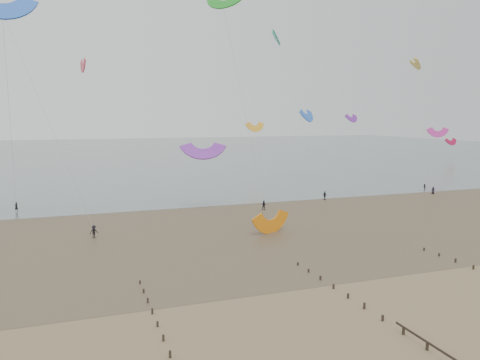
# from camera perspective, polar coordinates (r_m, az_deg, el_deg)

# --- Properties ---
(ground) EXTENTS (500.00, 500.00, 0.00)m
(ground) POSITION_cam_1_polar(r_m,az_deg,el_deg) (43.57, 9.51, -15.39)
(ground) COLOR brown
(ground) RESTS_ON ground
(sea_and_shore) EXTENTS (500.00, 665.00, 0.03)m
(sea_and_shore) POSITION_cam_1_polar(r_m,az_deg,el_deg) (73.06, -6.67, -5.83)
(sea_and_shore) COLOR #475654
(sea_and_shore) RESTS_ON ground
(kitesurfers) EXTENTS (87.99, 25.35, 1.84)m
(kitesurfers) POSITION_cam_1_polar(r_m,az_deg,el_deg) (87.45, 3.43, -2.97)
(kitesurfers) COLOR black
(kitesurfers) RESTS_ON ground
(grounded_kite) EXTENTS (7.54, 6.79, 3.40)m
(grounded_kite) POSITION_cam_1_polar(r_m,az_deg,el_deg) (69.80, 3.84, -6.44)
(grounded_kite) COLOR orange
(grounded_kite) RESTS_ON ground
(kites_airborne) EXTENTS (258.27, 117.88, 34.89)m
(kites_airborne) POSITION_cam_1_polar(r_m,az_deg,el_deg) (123.63, -16.97, 9.01)
(kites_airborne) COLOR #189776
(kites_airborne) RESTS_ON ground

